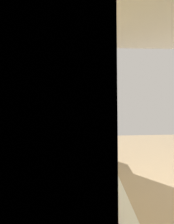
{
  "coord_description": "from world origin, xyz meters",
  "views": [
    {
      "loc": [
        -1.61,
        1.12,
        1.68
      ],
      "look_at": [
        -0.08,
        1.04,
        1.42
      ],
      "focal_mm": 24.16,
      "sensor_mm": 36.0,
      "label": 1
    }
  ],
  "objects": [
    {
      "name": "ground_plane",
      "position": [
        0.0,
        0.0,
        0.0
      ],
      "size": [
        6.79,
        6.79,
        0.0
      ],
      "primitive_type": "plane",
      "color": "tan"
    },
    {
      "name": "microwave",
      "position": [
        0.42,
        1.12,
        1.02
      ],
      "size": [
        0.54,
        0.36,
        0.29
      ],
      "color": "white",
      "rests_on": "counter_run"
    },
    {
      "name": "kettle",
      "position": [
        -0.26,
        1.06,
        0.96
      ],
      "size": [
        0.18,
        0.13,
        0.18
      ],
      "color": "#B7BABF",
      "rests_on": "counter_run"
    },
    {
      "name": "wall_back",
      "position": [
        0.0,
        1.48,
        1.3
      ],
      "size": [
        4.36,
        0.12,
        2.6
      ],
      "primitive_type": "cube",
      "color": "#ECC477",
      "rests_on": "ground_plane"
    },
    {
      "name": "upper_cabinets",
      "position": [
        -0.38,
        1.26,
        1.77
      ],
      "size": [
        2.45,
        0.33,
        0.56
      ],
      "color": "#EAD376"
    },
    {
      "name": "counter_run",
      "position": [
        -0.38,
        1.11,
        0.44
      ],
      "size": [
        3.47,
        0.67,
        0.88
      ],
      "color": "#E4D07B",
      "rests_on": "ground_plane"
    },
    {
      "name": "oven_range",
      "position": [
        1.68,
        1.11,
        0.46
      ],
      "size": [
        0.66,
        0.64,
        1.06
      ],
      "color": "black",
      "rests_on": "ground_plane"
    }
  ]
}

